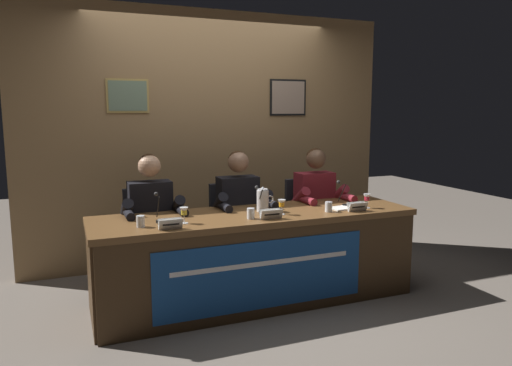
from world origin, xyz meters
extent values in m
plane|color=#70665B|center=(0.00, 0.00, 0.00)|extent=(12.00, 12.00, 0.00)
cube|color=#937047|center=(0.00, 1.25, 1.30)|extent=(3.88, 0.12, 2.60)
cube|color=tan|center=(-0.85, 1.19, 1.73)|extent=(0.40, 0.02, 0.32)
cube|color=slate|center=(-0.85, 1.18, 1.73)|extent=(0.36, 0.01, 0.28)
cube|color=black|center=(0.85, 1.19, 1.73)|extent=(0.43, 0.02, 0.39)
cube|color=gray|center=(0.85, 1.18, 1.73)|extent=(0.39, 0.01, 0.35)
cube|color=brown|center=(0.00, 0.00, 0.73)|extent=(2.68, 0.76, 0.05)
cube|color=#402A16|center=(0.00, -0.36, 0.35)|extent=(2.62, 0.04, 0.70)
cube|color=#402A16|center=(-1.29, 0.00, 0.35)|extent=(0.08, 0.68, 0.70)
cube|color=#402A16|center=(1.29, 0.00, 0.35)|extent=(0.08, 0.68, 0.70)
cube|color=#19478C|center=(-0.09, -0.38, 0.35)|extent=(1.70, 0.01, 0.53)
cube|color=white|center=(-0.09, -0.38, 0.45)|extent=(1.44, 0.00, 0.04)
cylinder|color=black|center=(-0.79, 0.48, 0.01)|extent=(0.44, 0.44, 0.02)
cylinder|color=black|center=(-0.79, 0.48, 0.23)|extent=(0.05, 0.05, 0.41)
cube|color=#232328|center=(-0.79, 0.48, 0.45)|extent=(0.44, 0.44, 0.03)
cube|color=#232328|center=(-0.79, 0.68, 0.69)|extent=(0.40, 0.05, 0.44)
cylinder|color=black|center=(-0.89, 0.13, 0.23)|extent=(0.10, 0.10, 0.47)
cylinder|color=black|center=(-0.69, 0.13, 0.23)|extent=(0.10, 0.10, 0.47)
cylinder|color=black|center=(-0.89, 0.28, 0.52)|extent=(0.13, 0.34, 0.13)
cylinder|color=black|center=(-0.69, 0.28, 0.52)|extent=(0.13, 0.34, 0.13)
cube|color=black|center=(-0.79, 0.45, 0.76)|extent=(0.36, 0.20, 0.48)
sphere|color=tan|center=(-0.79, 0.43, 1.13)|extent=(0.19, 0.19, 0.19)
sphere|color=#331E0F|center=(-0.79, 0.44, 1.15)|extent=(0.17, 0.17, 0.17)
cylinder|color=black|center=(-1.00, 0.35, 0.78)|extent=(0.09, 0.30, 0.25)
cylinder|color=black|center=(-0.58, 0.35, 0.78)|extent=(0.09, 0.30, 0.25)
cylinder|color=black|center=(-1.00, 0.19, 0.78)|extent=(0.07, 0.24, 0.07)
cylinder|color=black|center=(-0.58, 0.19, 0.78)|extent=(0.07, 0.24, 0.07)
cube|color=white|center=(-0.77, -0.31, 0.79)|extent=(0.17, 0.03, 0.08)
cube|color=white|center=(-0.77, -0.28, 0.79)|extent=(0.17, 0.03, 0.08)
cube|color=black|center=(-0.77, -0.31, 0.79)|extent=(0.12, 0.01, 0.01)
cylinder|color=white|center=(-0.64, -0.15, 0.76)|extent=(0.06, 0.06, 0.00)
cylinder|color=white|center=(-0.64, -0.15, 0.79)|extent=(0.01, 0.01, 0.05)
cone|color=white|center=(-0.64, -0.15, 0.85)|extent=(0.06, 0.06, 0.06)
cylinder|color=yellow|center=(-0.64, -0.15, 0.84)|extent=(0.04, 0.04, 0.04)
cylinder|color=silver|center=(-0.96, -0.14, 0.80)|extent=(0.06, 0.06, 0.08)
cylinder|color=silver|center=(-0.96, -0.14, 0.78)|extent=(0.05, 0.05, 0.05)
cylinder|color=black|center=(-0.81, -0.06, 0.76)|extent=(0.06, 0.06, 0.02)
cylinder|color=black|center=(-0.81, 0.00, 0.86)|extent=(0.01, 0.13, 0.18)
sphere|color=#2D2D2D|center=(-0.81, 0.07, 0.95)|extent=(0.03, 0.03, 0.03)
cylinder|color=black|center=(0.00, 0.48, 0.01)|extent=(0.44, 0.44, 0.02)
cylinder|color=black|center=(0.00, 0.48, 0.23)|extent=(0.05, 0.05, 0.41)
cube|color=#232328|center=(0.00, 0.48, 0.45)|extent=(0.44, 0.44, 0.03)
cube|color=#232328|center=(0.00, 0.68, 0.69)|extent=(0.40, 0.05, 0.44)
cylinder|color=black|center=(-0.10, 0.13, 0.23)|extent=(0.10, 0.10, 0.47)
cylinder|color=black|center=(0.10, 0.13, 0.23)|extent=(0.10, 0.10, 0.47)
cylinder|color=black|center=(-0.10, 0.28, 0.52)|extent=(0.13, 0.34, 0.13)
cylinder|color=black|center=(0.10, 0.28, 0.52)|extent=(0.13, 0.34, 0.13)
cube|color=black|center=(0.00, 0.45, 0.76)|extent=(0.36, 0.20, 0.48)
sphere|color=#8E664C|center=(0.00, 0.43, 1.13)|extent=(0.19, 0.19, 0.19)
sphere|color=#331E0F|center=(0.00, 0.44, 1.15)|extent=(0.17, 0.17, 0.17)
cylinder|color=black|center=(-0.21, 0.35, 0.78)|extent=(0.09, 0.30, 0.25)
cylinder|color=black|center=(0.21, 0.35, 0.78)|extent=(0.09, 0.30, 0.25)
cylinder|color=black|center=(-0.21, 0.19, 0.78)|extent=(0.07, 0.24, 0.07)
cylinder|color=black|center=(0.21, 0.19, 0.78)|extent=(0.07, 0.24, 0.07)
cube|color=white|center=(0.02, -0.28, 0.79)|extent=(0.18, 0.03, 0.08)
cube|color=white|center=(0.02, -0.24, 0.79)|extent=(0.18, 0.03, 0.08)
cube|color=black|center=(0.02, -0.28, 0.79)|extent=(0.13, 0.01, 0.01)
cylinder|color=white|center=(0.17, -0.14, 0.76)|extent=(0.06, 0.06, 0.00)
cylinder|color=white|center=(0.17, -0.14, 0.79)|extent=(0.01, 0.01, 0.05)
cone|color=white|center=(0.17, -0.14, 0.85)|extent=(0.06, 0.06, 0.06)
cylinder|color=orange|center=(0.17, -0.14, 0.84)|extent=(0.04, 0.04, 0.04)
cylinder|color=silver|center=(-0.12, -0.19, 0.80)|extent=(0.06, 0.06, 0.08)
cylinder|color=silver|center=(-0.12, -0.19, 0.78)|extent=(0.05, 0.05, 0.05)
cylinder|color=black|center=(0.04, -0.05, 0.76)|extent=(0.06, 0.06, 0.02)
cylinder|color=black|center=(0.04, 0.01, 0.86)|extent=(0.01, 0.13, 0.18)
sphere|color=#2D2D2D|center=(0.04, 0.07, 0.95)|extent=(0.03, 0.03, 0.03)
cylinder|color=black|center=(0.79, 0.48, 0.01)|extent=(0.44, 0.44, 0.02)
cylinder|color=black|center=(0.79, 0.48, 0.23)|extent=(0.05, 0.05, 0.41)
cube|color=#232328|center=(0.79, 0.48, 0.45)|extent=(0.44, 0.44, 0.03)
cube|color=#232328|center=(0.79, 0.68, 0.69)|extent=(0.40, 0.05, 0.44)
cylinder|color=black|center=(0.69, 0.13, 0.23)|extent=(0.10, 0.10, 0.47)
cylinder|color=black|center=(0.89, 0.13, 0.23)|extent=(0.10, 0.10, 0.47)
cylinder|color=black|center=(0.69, 0.28, 0.52)|extent=(0.13, 0.34, 0.13)
cylinder|color=black|center=(0.89, 0.28, 0.52)|extent=(0.13, 0.34, 0.13)
cube|color=maroon|center=(0.79, 0.45, 0.76)|extent=(0.36, 0.20, 0.48)
sphere|color=brown|center=(0.79, 0.43, 1.13)|extent=(0.19, 0.19, 0.19)
sphere|color=#331E0F|center=(0.79, 0.44, 1.15)|extent=(0.17, 0.17, 0.17)
cylinder|color=maroon|center=(0.58, 0.35, 0.78)|extent=(0.09, 0.30, 0.25)
cylinder|color=maroon|center=(1.00, 0.35, 0.78)|extent=(0.09, 0.30, 0.25)
cylinder|color=maroon|center=(0.58, 0.19, 0.78)|extent=(0.07, 0.24, 0.07)
cylinder|color=maroon|center=(1.00, 0.19, 0.78)|extent=(0.07, 0.24, 0.07)
cube|color=white|center=(0.81, -0.28, 0.79)|extent=(0.17, 0.03, 0.08)
cube|color=white|center=(0.81, -0.24, 0.79)|extent=(0.17, 0.03, 0.08)
cube|color=black|center=(0.81, -0.28, 0.79)|extent=(0.12, 0.01, 0.01)
cylinder|color=white|center=(0.97, -0.17, 0.76)|extent=(0.06, 0.06, 0.00)
cylinder|color=white|center=(0.97, -0.17, 0.79)|extent=(0.01, 0.01, 0.05)
cone|color=white|center=(0.97, -0.17, 0.85)|extent=(0.06, 0.06, 0.06)
cylinder|color=#B21E2D|center=(0.97, -0.17, 0.84)|extent=(0.04, 0.04, 0.04)
cylinder|color=silver|center=(0.58, -0.19, 0.80)|extent=(0.06, 0.06, 0.08)
cylinder|color=silver|center=(0.58, -0.19, 0.78)|extent=(0.05, 0.05, 0.05)
cylinder|color=black|center=(0.83, -0.05, 0.76)|extent=(0.06, 0.06, 0.02)
cylinder|color=black|center=(0.83, 0.02, 0.86)|extent=(0.01, 0.13, 0.18)
sphere|color=#2D2D2D|center=(0.83, 0.08, 0.95)|extent=(0.03, 0.03, 0.03)
cylinder|color=silver|center=(0.07, 0.03, 0.84)|extent=(0.10, 0.10, 0.18)
cylinder|color=silver|center=(0.07, 0.03, 0.94)|extent=(0.09, 0.08, 0.01)
sphere|color=silver|center=(0.07, 0.03, 0.95)|extent=(0.02, 0.02, 0.02)
torus|color=silver|center=(0.14, 0.03, 0.85)|extent=(0.07, 0.01, 0.07)
cube|color=white|center=(0.75, -0.12, 0.76)|extent=(0.23, 0.18, 0.01)
camera|label=1|loc=(-1.45, -3.62, 1.60)|focal=33.78mm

